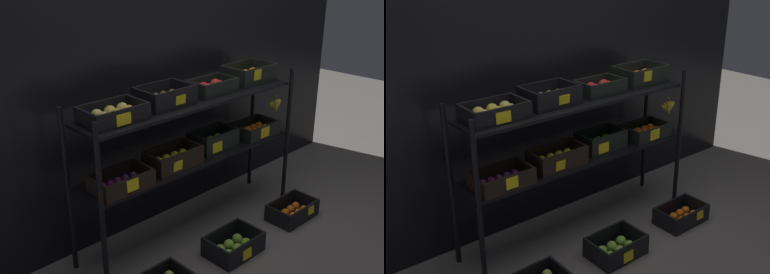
{
  "view_description": "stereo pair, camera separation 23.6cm",
  "coord_description": "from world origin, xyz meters",
  "views": [
    {
      "loc": [
        -2.06,
        -2.16,
        1.89
      ],
      "look_at": [
        0.0,
        0.0,
        0.71
      ],
      "focal_mm": 44.61,
      "sensor_mm": 36.0,
      "label": 1
    },
    {
      "loc": [
        -1.88,
        -2.32,
        1.89
      ],
      "look_at": [
        0.0,
        0.0,
        0.71
      ],
      "focal_mm": 44.61,
      "sensor_mm": 36.0,
      "label": 2
    }
  ],
  "objects": [
    {
      "name": "ground_plane",
      "position": [
        0.0,
        0.0,
        0.0
      ],
      "size": [
        10.0,
        10.0,
        0.0
      ],
      "primitive_type": "plane",
      "color": "#605B56"
    },
    {
      "name": "storefront_wall",
      "position": [
        0.0,
        0.38,
        1.11
      ],
      "size": [
        4.1,
        0.12,
        2.22
      ],
      "primitive_type": "cube",
      "color": "black",
      "rests_on": "ground_plane"
    },
    {
      "name": "display_rack",
      "position": [
        0.02,
        0.0,
        0.78
      ],
      "size": [
        1.84,
        0.39,
        1.1
      ],
      "color": "black",
      "rests_on": "ground_plane"
    },
    {
      "name": "crate_ground_apple_green",
      "position": [
        -0.01,
        -0.41,
        0.05
      ],
      "size": [
        0.36,
        0.26,
        0.14
      ],
      "color": "black",
      "rests_on": "ground_plane"
    },
    {
      "name": "crate_ground_tangerine",
      "position": [
        0.65,
        -0.41,
        0.05
      ],
      "size": [
        0.37,
        0.24,
        0.13
      ],
      "color": "black",
      "rests_on": "ground_plane"
    }
  ]
}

